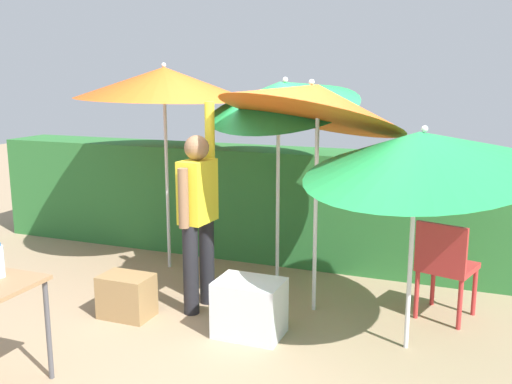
# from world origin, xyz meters

# --- Properties ---
(ground_plane) EXTENTS (24.00, 24.00, 0.00)m
(ground_plane) POSITION_xyz_m (0.00, 0.00, 0.00)
(ground_plane) COLOR #9E8466
(hedge_row) EXTENTS (8.00, 0.70, 1.28)m
(hedge_row) POSITION_xyz_m (0.00, 1.85, 0.64)
(hedge_row) COLOR #2D7033
(hedge_row) RESTS_ON ground_plane
(umbrella_rainbow) EXTENTS (1.53, 1.51, 2.30)m
(umbrella_rainbow) POSITION_xyz_m (0.00, 0.98, 1.92)
(umbrella_rainbow) COLOR silver
(umbrella_rainbow) RESTS_ON ground_plane
(umbrella_orange) EXTENTS (1.88, 1.88, 2.24)m
(umbrella_orange) POSITION_xyz_m (-1.33, 1.05, 2.03)
(umbrella_orange) COLOR silver
(umbrella_orange) RESTS_ON ground_plane
(umbrella_yellow) EXTENTS (1.71, 1.66, 2.34)m
(umbrella_yellow) POSITION_xyz_m (0.46, 0.50, 1.89)
(umbrella_yellow) COLOR silver
(umbrella_yellow) RESTS_ON ground_plane
(umbrella_navy) EXTENTS (1.80, 1.79, 1.91)m
(umbrella_navy) POSITION_xyz_m (1.41, 0.01, 1.56)
(umbrella_navy) COLOR silver
(umbrella_navy) RESTS_ON ground_plane
(person_vendor) EXTENTS (0.25, 0.56, 1.88)m
(person_vendor) POSITION_xyz_m (-0.50, 0.14, 0.93)
(person_vendor) COLOR black
(person_vendor) RESTS_ON ground_plane
(chair_plastic) EXTENTS (0.55, 0.55, 0.89)m
(chair_plastic) POSITION_xyz_m (1.61, 0.69, 0.51)
(chair_plastic) COLOR #B72D2D
(chair_plastic) RESTS_ON ground_plane
(cooler_box) EXTENTS (0.55, 0.39, 0.47)m
(cooler_box) POSITION_xyz_m (0.15, -0.22, 0.24)
(cooler_box) COLOR silver
(cooler_box) RESTS_ON ground_plane
(crate_cardboard) EXTENTS (0.45, 0.31, 0.38)m
(crate_cardboard) POSITION_xyz_m (-1.01, -0.27, 0.19)
(crate_cardboard) COLOR #9E7A4C
(crate_cardboard) RESTS_ON ground_plane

